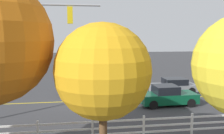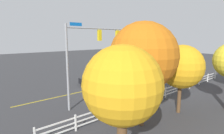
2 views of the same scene
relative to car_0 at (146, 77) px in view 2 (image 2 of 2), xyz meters
name	(u,v)px [view 2 (image 2 of 2)]	position (x,y,z in m)	size (l,w,h in m)	color
ground_plane	(101,87)	(6.34, -1.98, -0.70)	(120.00, 120.00, 0.00)	#38383A
lane_center_stripe	(124,82)	(2.34, -1.98, -0.70)	(28.00, 0.16, 0.01)	gold
signal_assembly	(89,49)	(10.39, 1.91, 4.51)	(7.43, 0.37, 7.41)	gray
car_0	(146,77)	(0.00, 0.00, 0.00)	(4.26, 1.97, 1.51)	#0C4C2D
car_1	(95,79)	(5.79, -4.00, -0.03)	(4.14, 2.07, 1.39)	black
car_2	(136,72)	(-1.95, -3.71, -0.05)	(4.37, 1.98, 1.34)	slate
white_rail_fence	(166,92)	(3.34, 5.37, -0.10)	(26.10, 0.10, 1.15)	white
tree_1	(181,67)	(5.70, 8.18, 3.17)	(3.52, 3.52, 5.64)	brown
tree_2	(143,56)	(9.73, 7.62, 4.25)	(4.62, 4.62, 7.27)	brown
tree_5	(122,86)	(14.05, 10.19, 3.52)	(3.34, 3.34, 5.94)	brown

